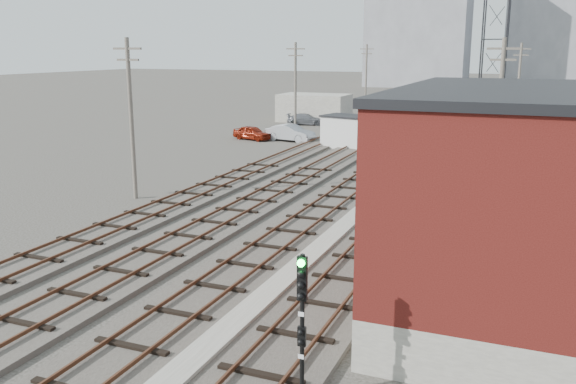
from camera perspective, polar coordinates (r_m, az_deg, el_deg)
The scene contains 23 objects.
ground at distance 69.25m, azimuth 15.09°, elevation 5.83°, with size 320.00×320.00×0.00m, color #282621.
track_right at distance 48.30m, azimuth 14.78°, elevation 2.93°, with size 3.20×90.00×0.39m.
track_mid_right at distance 48.96m, azimuth 10.13°, elevation 3.30°, with size 3.20×90.00×0.39m.
track_mid_left at distance 49.93m, azimuth 5.64°, elevation 3.63°, with size 3.20×90.00×0.39m.
track_left at distance 51.19m, azimuth 1.34°, elevation 3.93°, with size 3.20×90.00×0.39m.
platform_curb at distance 25.00m, azimuth 2.30°, elevation -6.03°, with size 0.90×28.00×0.26m, color gray.
brick_building at distance 20.78m, azimuth 18.88°, elevation -0.68°, with size 6.54×12.20×7.22m.
lattice_tower at distance 43.32m, azimuth 18.63°, elevation 11.40°, with size 1.60×1.60×15.00m.
utility_pole_left_a at distance 35.34m, azimuth -14.47°, elevation 7.01°, with size 1.80×0.24×9.00m.
utility_pole_left_b at distance 57.31m, azimuth 0.70°, elevation 9.65°, with size 1.80×0.24×9.00m.
utility_pole_left_c at distance 81.06m, azimuth 7.31°, elevation 10.59°, with size 1.80×0.24×9.00m.
utility_pole_right_a at distance 36.44m, azimuth 19.12°, elevation 6.88°, with size 1.80×0.24×9.00m.
utility_pole_right_b at distance 66.34m, azimuth 20.75°, elevation 9.29°, with size 1.80×0.24×9.00m.
apartment_left at distance 145.79m, azimuth 12.17°, elevation 15.54°, with size 22.00×14.00×30.00m, color gray.
apartment_right at distance 158.28m, azimuth 22.73°, elevation 13.91°, with size 16.00×12.00×26.00m, color gray.
shed_left at distance 72.79m, azimuth 2.48°, elevation 7.87°, with size 8.00×5.00×3.20m, color gray.
shed_right at distance 78.47m, azimuth 22.72°, elevation 7.55°, with size 6.00×6.00×4.00m, color gray.
signal_mast at distance 14.86m, azimuth 1.30°, elevation -11.62°, with size 0.40×0.40×3.70m.
switch_stand at distance 46.85m, azimuth 6.76°, elevation 3.60°, with size 0.37×0.37×1.30m.
site_trailer at distance 52.64m, azimuth 6.80°, elevation 5.54°, with size 7.19×4.41×2.82m.
car_red at distance 57.94m, azimuth -3.37°, elevation 5.56°, with size 1.57×3.90×1.33m, color maroon.
car_silver at distance 56.90m, azimuth 0.24°, elevation 5.55°, with size 1.65×4.72×1.56m, color #A1A3A8.
car_grey at distance 69.49m, azimuth 1.70°, elevation 6.82°, with size 1.76×4.34×1.26m, color slate.
Camera 1 is at (8.49, -8.21, 8.37)m, focal length 38.00 mm.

